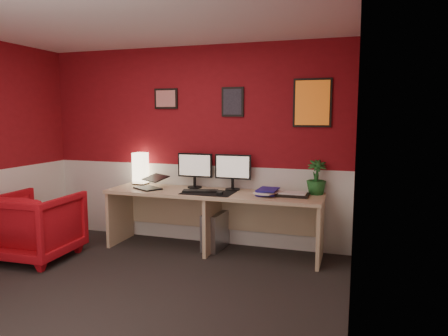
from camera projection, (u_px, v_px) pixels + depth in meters
ground at (122, 294)px, 3.81m from camera, size 4.00×3.50×0.01m
ceiling at (113, 13)px, 3.50m from camera, size 4.00×3.50×0.01m
wall_back at (193, 146)px, 5.31m from camera, size 4.00×0.01×2.50m
wall_right at (355, 168)px, 3.05m from camera, size 0.01×3.50×2.50m
wainscot_back at (193, 203)px, 5.40m from camera, size 4.00×0.01×1.00m
wainscot_right at (350, 266)px, 3.14m from camera, size 0.01×3.50×1.00m
desk at (212, 222)px, 4.97m from camera, size 2.60×0.65×0.73m
shoji_lamp at (140, 169)px, 5.44m from camera, size 0.16×0.16×0.40m
laptop at (148, 180)px, 5.11m from camera, size 0.40×0.37×0.22m
monitor_left at (195, 165)px, 5.18m from camera, size 0.45×0.06×0.58m
monitor_right at (233, 166)px, 5.02m from camera, size 0.45×0.06×0.58m
desk_mat at (208, 193)px, 4.86m from camera, size 0.60×0.38×0.01m
keyboard at (200, 191)px, 4.91m from camera, size 0.44×0.24×0.02m
mouse at (220, 193)px, 4.75m from camera, size 0.07×0.11×0.03m
book_bottom at (257, 193)px, 4.77m from camera, size 0.23×0.30×0.03m
book_middle at (260, 191)px, 4.74m from camera, size 0.31×0.36×0.02m
book_top at (258, 189)px, 4.75m from camera, size 0.24×0.31×0.03m
zen_tray at (293, 195)px, 4.67m from camera, size 0.35×0.25×0.03m
potted_plant at (316, 177)px, 4.75m from camera, size 0.27×0.27×0.40m
pc_tower at (215, 231)px, 5.09m from camera, size 0.23×0.46×0.45m
armchair at (36, 226)px, 4.72m from camera, size 0.85×0.87×0.77m
art_left at (166, 99)px, 5.33m from camera, size 0.32×0.02×0.26m
art_center at (233, 102)px, 5.06m from camera, size 0.28×0.02×0.36m
art_right at (312, 103)px, 4.77m from camera, size 0.44×0.02×0.56m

